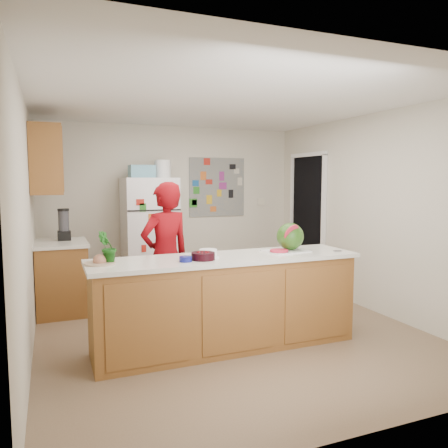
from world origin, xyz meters
name	(u,v)px	position (x,y,z in m)	size (l,w,h in m)	color
floor	(226,329)	(0.00, 0.00, -0.01)	(4.00, 4.50, 0.02)	brown
wall_back	(172,207)	(0.00, 2.26, 1.25)	(4.00, 0.02, 2.50)	beige
wall_left	(26,225)	(-2.01, 0.00, 1.25)	(0.02, 4.50, 2.50)	beige
wall_right	(373,213)	(2.01, 0.00, 1.25)	(0.02, 4.50, 2.50)	beige
ceiling	(226,101)	(0.00, 0.00, 2.51)	(4.00, 4.50, 0.02)	white
doorway	(308,221)	(1.99, 1.45, 1.02)	(0.03, 0.85, 2.04)	black
peninsula_base	(226,304)	(-0.20, -0.50, 0.44)	(2.60, 0.62, 0.88)	brown
peninsula_top	(226,258)	(-0.20, -0.50, 0.90)	(2.68, 0.70, 0.04)	silver
side_counter_base	(62,279)	(-1.69, 1.35, 0.43)	(0.60, 0.80, 0.86)	brown
side_counter_top	(60,243)	(-1.69, 1.35, 0.88)	(0.64, 0.84, 0.04)	silver
upper_cabinets	(46,161)	(-1.82, 1.30, 1.90)	(0.35, 1.00, 0.80)	brown
refrigerator	(150,236)	(-0.45, 1.88, 0.85)	(0.75, 0.70, 1.70)	silver
fridge_top_bin	(142,171)	(-0.55, 1.88, 1.79)	(0.35, 0.28, 0.18)	#5999B2
photo_collage	(217,187)	(0.75, 2.24, 1.55)	(0.95, 0.01, 0.95)	slate
person	(166,257)	(-0.63, 0.23, 0.82)	(0.60, 0.39, 1.65)	maroon
blender_appliance	(64,225)	(-1.64, 1.48, 1.09)	(0.13, 0.13, 0.38)	black
cutting_board	(286,251)	(0.49, -0.47, 0.93)	(0.44, 0.33, 0.01)	white
watermelon	(290,236)	(0.55, -0.45, 1.07)	(0.29, 0.29, 0.29)	#265212
watermelon_slice	(279,251)	(0.38, -0.52, 0.94)	(0.19, 0.19, 0.02)	red
cherry_bowl	(203,256)	(-0.47, -0.59, 0.96)	(0.22, 0.22, 0.07)	black
white_bowl	(208,252)	(-0.34, -0.37, 0.95)	(0.18, 0.18, 0.06)	white
cobalt_bowl	(186,259)	(-0.65, -0.63, 0.95)	(0.12, 0.12, 0.05)	navy
plate	(100,263)	(-1.40, -0.45, 0.93)	(0.28, 0.28, 0.02)	#BEAF93
paper_towel	(206,257)	(-0.42, -0.52, 0.93)	(0.19, 0.17, 0.02)	white
keys	(338,251)	(1.00, -0.66, 0.93)	(0.08, 0.04, 0.01)	gray
potted_plant	(107,247)	(-1.33, -0.45, 1.07)	(0.16, 0.13, 0.30)	#19490E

